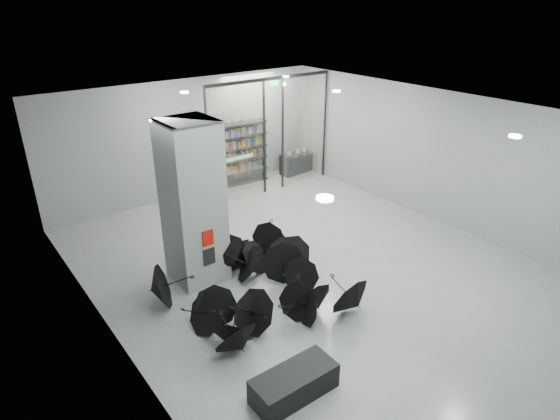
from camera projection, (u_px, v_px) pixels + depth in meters
room at (331, 171)px, 10.64m from camera, size 14.00×14.02×4.01m
column at (193, 204)px, 11.04m from camera, size 1.20×1.20×4.00m
fire_cabinet at (208, 238)px, 10.87m from camera, size 0.28×0.04×0.38m
info_panel at (209, 257)px, 11.08m from camera, size 0.30×0.03×0.42m
exit_sign at (275, 84)px, 15.38m from camera, size 0.30×0.06×0.15m
glass_partition at (271, 131)px, 16.20m from camera, size 5.06×0.08×4.00m
bench at (294, 384)px, 8.26m from camera, size 1.57×0.70×0.50m
bookshelf at (240, 154)px, 17.26m from camera, size 2.12×0.63×2.30m
shop_counter at (296, 163)px, 18.61m from camera, size 1.36×0.63×0.80m
umbrella_cluster at (261, 284)px, 11.00m from camera, size 4.76×4.67×1.33m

